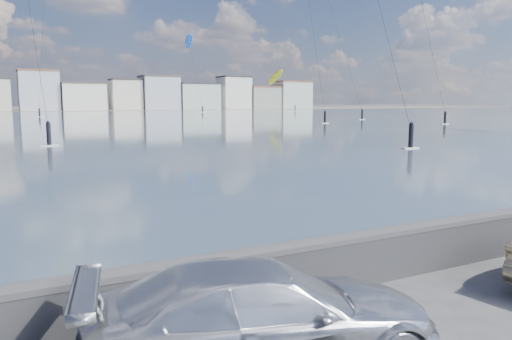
{
  "coord_description": "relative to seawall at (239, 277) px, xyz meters",
  "views": [
    {
      "loc": [
        -3.53,
        -4.65,
        3.56
      ],
      "look_at": [
        1.0,
        4.0,
        2.2
      ],
      "focal_mm": 35.0,
      "sensor_mm": 36.0,
      "label": 1
    }
  ],
  "objects": [
    {
      "name": "bay_water",
      "position": [
        0.0,
        88.8,
        -0.58
      ],
      "size": [
        500.0,
        177.0,
        0.0
      ],
      "primitive_type": "cube",
      "color": "#2C4651",
      "rests_on": "ground"
    },
    {
      "name": "far_shore_strip",
      "position": [
        0.0,
        197.3,
        -0.57
      ],
      "size": [
        500.0,
        60.0,
        0.0
      ],
      "primitive_type": "cube",
      "color": "#4C473D",
      "rests_on": "ground"
    },
    {
      "name": "seawall",
      "position": [
        0.0,
        0.0,
        0.0
      ],
      "size": [
        400.0,
        0.36,
        1.08
      ],
      "color": "#28282B",
      "rests_on": "ground"
    },
    {
      "name": "far_buildings",
      "position": [
        1.31,
        183.3,
        5.44
      ],
      "size": [
        240.79,
        13.26,
        14.6
      ],
      "color": "#CCB293",
      "rests_on": "ground"
    },
    {
      "name": "car_silver",
      "position": [
        -0.48,
        -1.77,
        0.12
      ],
      "size": [
        5.17,
        2.97,
        1.41
      ],
      "primitive_type": "imported",
      "rotation": [
        0.0,
        0.0,
        1.36
      ],
      "color": "silver",
      "rests_on": "ground"
    },
    {
      "name": "kitesurfer_0",
      "position": [
        89.82,
        155.2,
        11.51
      ],
      "size": [
        3.3,
        17.9,
        15.49
      ],
      "color": "yellow",
      "rests_on": "ground"
    },
    {
      "name": "kitesurfer_6",
      "position": [
        53.21,
        146.91,
        21.5
      ],
      "size": [
        5.49,
        19.09,
        25.01
      ],
      "color": "blue",
      "rests_on": "ground"
    }
  ]
}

